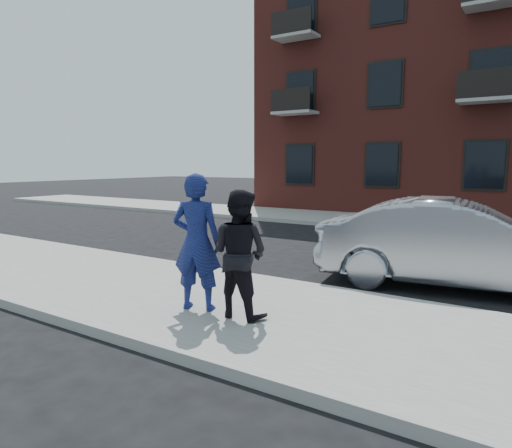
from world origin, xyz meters
The scene contains 8 objects.
ground centered at (0.00, 0.00, 0.00)m, with size 100.00×100.00×0.00m, color black.
near_sidewalk centered at (0.00, -0.25, 0.07)m, with size 50.00×3.50×0.15m, color gray.
near_curb centered at (0.00, 1.55, 0.07)m, with size 50.00×0.10×0.15m, color #999691.
far_sidewalk centered at (0.00, 11.25, 0.07)m, with size 50.00×3.50×0.15m, color gray.
far_curb centered at (0.00, 9.45, 0.07)m, with size 50.00×0.10×0.15m, color #999691.
silver_sedan centered at (0.83, 3.20, 0.82)m, with size 1.73×4.97×1.64m, color #999BA3.
man_hoodie centered at (-2.11, -0.66, 1.16)m, with size 0.85×0.69×2.01m.
man_peacoat centered at (-1.41, -0.56, 1.05)m, with size 0.88×0.69×1.79m.
Camera 1 is at (2.17, -5.69, 2.31)m, focal length 32.00 mm.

